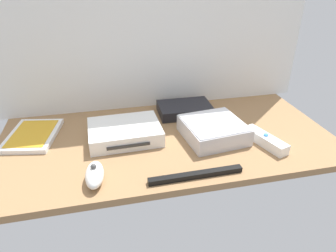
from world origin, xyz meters
The scene contains 9 objects.
ground_plane centered at (0.00, 0.00, -1.00)cm, with size 100.00×48.00×2.00cm, color #936D47.
back_wall centered at (0.00, 24.60, 32.00)cm, with size 110.00×1.20×64.00cm, color white.
game_console centered at (-12.69, 2.51, 2.20)cm, with size 21.44×16.96×4.40cm.
mini_computer centered at (13.29, -2.83, 2.64)cm, with size 18.86×18.86×5.30cm.
game_case centered at (-39.88, 9.21, 0.76)cm, with size 16.84×21.17×1.56cm.
network_router centered at (9.34, 14.89, 1.70)cm, with size 18.26×12.68×3.40cm.
remote_wand centered at (26.58, -10.03, 1.51)cm, with size 7.78×15.21×3.40cm.
remote_nunchuk centered at (-21.81, -16.39, 2.04)cm, with size 5.16×10.31×5.10cm.
sensor_bar centered at (2.46, -20.30, 0.70)cm, with size 24.00×1.80×1.40cm, color black.
Camera 1 is at (-17.62, -77.56, 47.28)cm, focal length 32.64 mm.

